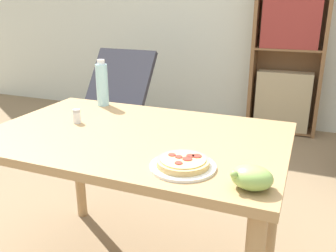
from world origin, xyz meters
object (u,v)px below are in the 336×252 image
drink_bottle (102,84)px  salt_shaker (77,116)px  pizza_on_plate (183,164)px  lounge_chair_near (111,119)px  grape_bunch (252,177)px  bookshelf (288,57)px

drink_bottle → salt_shaker: (0.05, -0.31, -0.09)m
pizza_on_plate → lounge_chair_near: size_ratio=0.26×
pizza_on_plate → lounge_chair_near: lounge_chair_near is taller
grape_bunch → lounge_chair_near: 2.34m
grape_bunch → salt_shaker: 0.92m
pizza_on_plate → bookshelf: size_ratio=0.13×
pizza_on_plate → grape_bunch: 0.25m
salt_shaker → bookshelf: size_ratio=0.04×
lounge_chair_near → drink_bottle: bearing=-59.0°
grape_bunch → drink_bottle: bearing=144.9°
drink_bottle → bookshelf: (0.81, 2.16, -0.09)m
pizza_on_plate → grape_bunch: size_ratio=1.79×
pizza_on_plate → grape_bunch: bearing=-13.6°
lounge_chair_near → bookshelf: bookshelf is taller
grape_bunch → drink_bottle: (-0.91, 0.64, 0.08)m
pizza_on_plate → bookshelf: (0.13, 2.75, 0.02)m
salt_shaker → grape_bunch: bearing=-20.9°
drink_bottle → lounge_chair_near: (-0.60, 1.06, -0.59)m
pizza_on_plate → salt_shaker: bearing=156.4°
pizza_on_plate → lounge_chair_near: 2.14m
drink_bottle → salt_shaker: 0.33m
grape_bunch → lounge_chair_near: (-1.52, 1.70, -0.50)m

